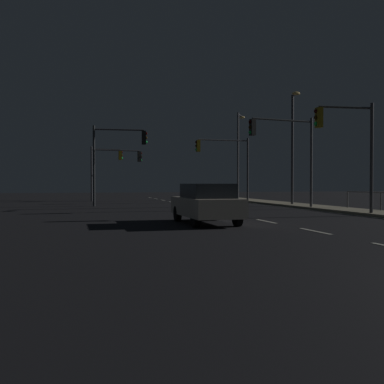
{
  "coord_description": "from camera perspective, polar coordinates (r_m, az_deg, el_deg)",
  "views": [
    {
      "loc": [
        -7.51,
        -4.4,
        1.58
      ],
      "look_at": [
        -0.6,
        23.38,
        1.03
      ],
      "focal_mm": 42.27,
      "sensor_mm": 36.0,
      "label": 1
    }
  ],
  "objects": [
    {
      "name": "traffic_light_mid_right",
      "position": [
        37.53,
        4.17,
        4.62
      ],
      "size": [
        4.7,
        0.46,
        5.25
      ],
      "color": "#38383D",
      "rests_on": "sidewalk_right"
    },
    {
      "name": "car",
      "position": [
        17.63,
        1.78,
        -1.37
      ],
      "size": [
        1.89,
        4.43,
        1.57
      ],
      "color": "beige",
      "rests_on": "ground"
    },
    {
      "name": "sidewalk_right",
      "position": [
        26.34,
        19.63,
        -2.25
      ],
      "size": [
        2.29,
        77.0,
        0.14
      ],
      "primitive_type": "cube",
      "color": "gray",
      "rests_on": "ground"
    },
    {
      "name": "lane_markings_center",
      "position": [
        26.53,
        2.49,
        -2.3
      ],
      "size": [
        0.14,
        50.0,
        0.01
      ],
      "color": "silver",
      "rests_on": "ground"
    },
    {
      "name": "street_lamp_across_street",
      "position": [
        43.26,
        5.92,
        5.55
      ],
      "size": [
        1.2,
        1.46,
        8.11
      ],
      "color": "#4C4C51",
      "rests_on": "sidewalk_right"
    },
    {
      "name": "ground_plane",
      "position": [
        23.2,
        4.95,
        -2.81
      ],
      "size": [
        112.0,
        112.0,
        0.0
      ],
      "primitive_type": "plane",
      "color": "black",
      "rests_on": "ground"
    },
    {
      "name": "traffic_light_near_left",
      "position": [
        43.99,
        -10.89,
        3.64
      ],
      "size": [
        3.04,
        0.41,
        5.08
      ],
      "color": "#4C4C51",
      "rests_on": "ground"
    },
    {
      "name": "traffic_light_far_center",
      "position": [
        31.76,
        -9.44,
        5.25
      ],
      "size": [
        3.74,
        0.48,
        5.54
      ],
      "color": "#2D3033",
      "rests_on": "ground"
    },
    {
      "name": "traffic_light_far_right",
      "position": [
        27.72,
        11.66,
        6.12
      ],
      "size": [
        4.43,
        0.86,
        5.46
      ],
      "color": "#4C4C51",
      "rests_on": "sidewalk_right"
    },
    {
      "name": "traffic_light_far_left",
      "position": [
        41.28,
        -9.65,
        3.66
      ],
      "size": [
        4.64,
        0.81,
        4.81
      ],
      "color": "#38383D",
      "rests_on": "ground"
    },
    {
      "name": "traffic_light_near_right",
      "position": [
        23.11,
        19.02,
        6.69
      ],
      "size": [
        3.08,
        0.45,
        5.34
      ],
      "color": "#38383D",
      "rests_on": "sidewalk_right"
    },
    {
      "name": "street_lamp_corner",
      "position": [
        32.09,
        12.63,
        6.64
      ],
      "size": [
        0.96,
        1.96,
        7.59
      ],
      "color": "#38383D",
      "rests_on": "sidewalk_right"
    },
    {
      "name": "lane_edge_line",
      "position": [
        29.99,
        12.09,
        -1.93
      ],
      "size": [
        0.14,
        53.0,
        0.01
      ],
      "color": "silver",
      "rests_on": "ground"
    }
  ]
}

